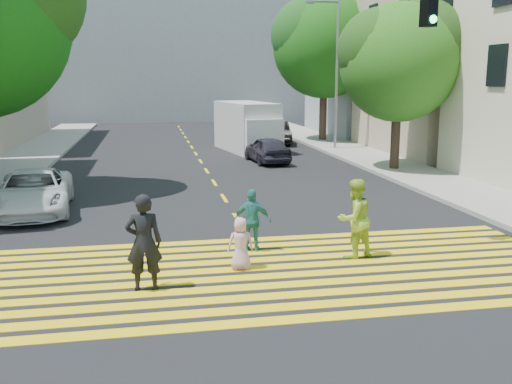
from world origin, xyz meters
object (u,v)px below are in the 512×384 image
object	(u,v)px
pedestrian_man	(144,242)
silver_car	(237,127)
tree_right_near	(401,56)
pedestrian_child	(241,244)
tree_right_far	(326,40)
pedestrian_extra	(252,220)
pedestrian_woman	(354,219)
dark_car_near	(267,149)
dark_car_parked	(277,133)
white_van	(248,128)
white_sedan	(33,192)

from	to	relation	value
pedestrian_man	silver_car	distance (m)	30.03
tree_right_near	pedestrian_child	size ratio (longest dim) A/B	6.40
tree_right_far	pedestrian_extra	distance (m)	25.04
pedestrian_woman	pedestrian_child	xyz separation A→B (m)	(-2.69, -0.38, -0.34)
tree_right_near	dark_car_near	size ratio (longest dim) A/B	1.95
pedestrian_woman	silver_car	world-z (taller)	pedestrian_woman
dark_car_near	dark_car_parked	size ratio (longest dim) A/B	0.90
silver_car	white_van	world-z (taller)	white_van
tree_right_far	white_van	xyz separation A→B (m)	(-5.68, -4.04, -5.09)
white_sedan	white_van	bearing A→B (deg)	51.82
dark_car_parked	white_van	xyz separation A→B (m)	(-2.37, -3.25, 0.61)
tree_right_far	dark_car_parked	world-z (taller)	tree_right_far
dark_car_parked	tree_right_near	bearing A→B (deg)	-69.83
tree_right_near	dark_car_near	world-z (taller)	tree_right_near
pedestrian_man	pedestrian_child	bearing A→B (deg)	-157.17
pedestrian_woman	white_van	bearing A→B (deg)	-112.33
dark_car_near	pedestrian_woman	bearing A→B (deg)	80.36
dark_car_near	silver_car	size ratio (longest dim) A/B	0.86
tree_right_far	silver_car	size ratio (longest dim) A/B	2.14
tree_right_far	dark_car_near	distance (m)	11.68
pedestrian_extra	silver_car	xyz separation A→B (m)	(3.80, 27.26, -0.11)
pedestrian_man	pedestrian_woman	xyz separation A→B (m)	(4.71, 1.21, -0.04)
tree_right_far	pedestrian_child	xyz separation A→B (m)	(-9.30, -24.01, -5.81)
tree_right_far	silver_car	distance (m)	8.86
tree_right_far	pedestrian_man	bearing A→B (deg)	-114.48
tree_right_far	pedestrian_extra	world-z (taller)	tree_right_far
pedestrian_woman	pedestrian_extra	bearing A→B (deg)	-41.40
pedestrian_man	white_van	size ratio (longest dim) A/B	0.32
dark_car_near	silver_car	distance (m)	13.07
white_van	tree_right_far	bearing A→B (deg)	25.61
pedestrian_extra	dark_car_near	world-z (taller)	pedestrian_extra
tree_right_near	tree_right_far	xyz separation A→B (m)	(0.48, 12.22, 1.41)
tree_right_far	pedestrian_man	size ratio (longest dim) A/B	4.95
pedestrian_extra	silver_car	size ratio (longest dim) A/B	0.34
pedestrian_extra	dark_car_parked	world-z (taller)	pedestrian_extra
pedestrian_man	dark_car_parked	bearing A→B (deg)	-107.97
silver_car	white_van	bearing A→B (deg)	84.04
pedestrian_man	tree_right_far	bearing A→B (deg)	-114.06
white_sedan	silver_car	distance (m)	24.12
pedestrian_woman	pedestrian_extra	distance (m)	2.38
dark_car_near	silver_car	bearing A→B (deg)	-97.72
silver_car	dark_car_parked	size ratio (longest dim) A/B	1.05
pedestrian_child	white_van	size ratio (longest dim) A/B	0.19
pedestrian_woman	pedestrian_extra	xyz separation A→B (m)	(-2.21, 0.88, -0.16)
silver_car	dark_car_parked	world-z (taller)	dark_car_parked
tree_right_far	pedestrian_child	size ratio (longest dim) A/B	8.22
pedestrian_extra	dark_car_near	distance (m)	14.58
pedestrian_child	pedestrian_woman	bearing A→B (deg)	-170.10
pedestrian_woman	dark_car_near	distance (m)	15.13
pedestrian_woman	dark_car_near	world-z (taller)	pedestrian_woman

